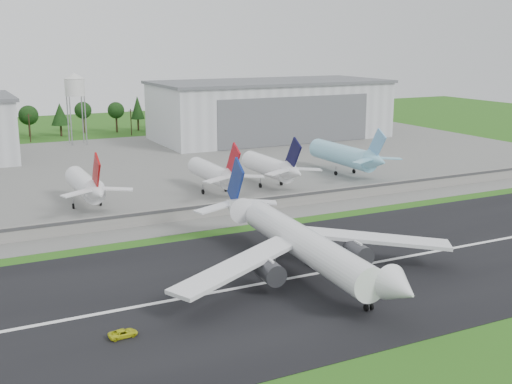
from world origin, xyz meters
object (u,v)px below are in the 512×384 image
parked_jet_red_b (216,174)px  parked_jet_skyblue (348,156)px  parked_jet_navy (273,167)px  ground_vehicle (123,333)px  main_airliner (306,252)px  parked_jet_red_a (87,186)px

parked_jet_red_b → parked_jet_skyblue: bearing=6.1°
parked_jet_red_b → parked_jet_navy: bearing=0.1°
ground_vehicle → parked_jet_navy: 100.62m
main_airliner → parked_jet_skyblue: bearing=-125.2°
parked_jet_navy → parked_jet_red_b: bearing=-179.9°
main_airliner → parked_jet_navy: bearing=-109.4°
main_airliner → parked_jet_red_a: main_airliner is taller
parked_jet_red_a → parked_jet_skyblue: parked_jet_skyblue is taller
parked_jet_red_a → parked_jet_skyblue: 83.58m
main_airliner → parked_jet_red_b: size_ratio=1.89×
parked_jet_skyblue → ground_vehicle: bearing=-139.4°
ground_vehicle → parked_jet_red_b: (47.30, 76.28, 5.23)m
main_airliner → parked_jet_skyblue: main_airliner is taller
ground_vehicle → parked_jet_navy: size_ratio=0.14×
parked_jet_red_a → parked_jet_navy: bearing=0.0°
main_airliner → ground_vehicle: main_airliner is taller
parked_jet_red_a → parked_jet_navy: parked_jet_navy is taller
parked_jet_red_a → parked_jet_skyblue: bearing=3.5°
main_airliner → ground_vehicle: bearing=18.3°
ground_vehicle → parked_jet_red_b: bearing=-36.1°
ground_vehicle → parked_jet_red_a: size_ratio=0.14×
parked_jet_navy → parked_jet_skyblue: (29.65, 5.05, 0.30)m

